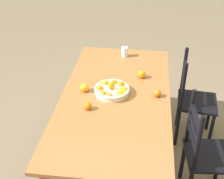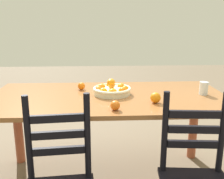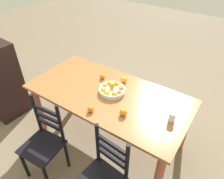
% 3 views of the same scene
% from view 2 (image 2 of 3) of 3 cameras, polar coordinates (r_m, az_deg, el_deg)
% --- Properties ---
extents(dining_table, '(1.87, 0.93, 0.77)m').
position_cam_2_polar(dining_table, '(2.14, -0.70, -4.42)').
color(dining_table, '#955E33').
rests_on(dining_table, ground).
extents(fruit_bowl, '(0.31, 0.31, 0.12)m').
position_cam_2_polar(fruit_bowl, '(2.13, 0.02, -0.10)').
color(fruit_bowl, '#E9EACD').
rests_on(fruit_bowl, dining_table).
extents(orange_loose_0, '(0.08, 0.08, 0.08)m').
position_cam_2_polar(orange_loose_0, '(1.93, 9.34, -1.76)').
color(orange_loose_0, orange).
rests_on(orange_loose_0, dining_table).
extents(orange_loose_1, '(0.06, 0.06, 0.06)m').
position_cam_2_polar(orange_loose_1, '(2.29, -6.59, 0.73)').
color(orange_loose_1, orange).
rests_on(orange_loose_1, dining_table).
extents(orange_loose_2, '(0.07, 0.07, 0.07)m').
position_cam_2_polar(orange_loose_2, '(1.75, 0.69, -3.44)').
color(orange_loose_2, orange).
rests_on(orange_loose_2, dining_table).
extents(orange_loose_3, '(0.08, 0.08, 0.08)m').
position_cam_2_polar(orange_loose_3, '(2.36, -0.20, 1.43)').
color(orange_loose_3, orange).
rests_on(orange_loose_3, dining_table).
extents(drinking_glass, '(0.07, 0.07, 0.10)m').
position_cam_2_polar(drinking_glass, '(2.24, 19.10, 0.25)').
color(drinking_glass, silver).
rests_on(drinking_glass, dining_table).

